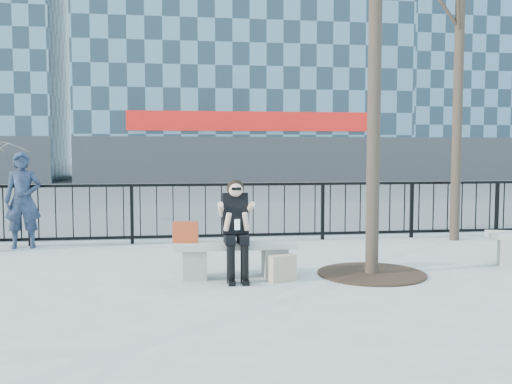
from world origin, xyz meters
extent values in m
plane|color=gray|center=(0.00, 0.00, 0.00)|extent=(120.00, 120.00, 0.00)
cube|color=#474747|center=(0.00, 15.00, 0.00)|extent=(60.00, 23.00, 0.01)
cube|color=black|center=(0.00, 3.00, 1.08)|extent=(14.00, 0.05, 0.05)
cube|color=black|center=(0.00, 3.00, 0.12)|extent=(14.00, 0.05, 0.05)
cube|color=#2D2D30|center=(3.00, 21.96, 1.20)|extent=(18.00, 0.08, 2.40)
cube|color=red|center=(3.00, 21.90, 3.20)|extent=(12.60, 0.12, 1.00)
cube|color=slate|center=(20.00, 27.00, 10.00)|extent=(16.00, 10.00, 20.00)
cylinder|color=black|center=(4.50, 2.60, 3.50)|extent=(0.18, 0.18, 7.00)
cylinder|color=black|center=(1.90, -0.10, 0.01)|extent=(1.50, 1.50, 0.02)
cube|color=slate|center=(-0.55, 0.00, 0.20)|extent=(0.32, 0.38, 0.40)
cube|color=slate|center=(0.55, 0.00, 0.20)|extent=(0.32, 0.38, 0.40)
cube|color=gray|center=(0.00, 0.00, 0.45)|extent=(1.65, 0.46, 0.09)
cube|color=slate|center=(4.14, 0.14, 0.20)|extent=(0.32, 0.38, 0.40)
cube|color=#AE3415|center=(-0.66, 0.02, 0.63)|extent=(0.35, 0.19, 0.28)
cube|color=tan|center=(0.59, -0.33, 0.17)|extent=(0.39, 0.27, 0.35)
imported|color=black|center=(-3.46, 2.80, 0.85)|extent=(0.66, 0.46, 1.70)
camera|label=1|loc=(-0.77, -7.63, 1.74)|focal=40.00mm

